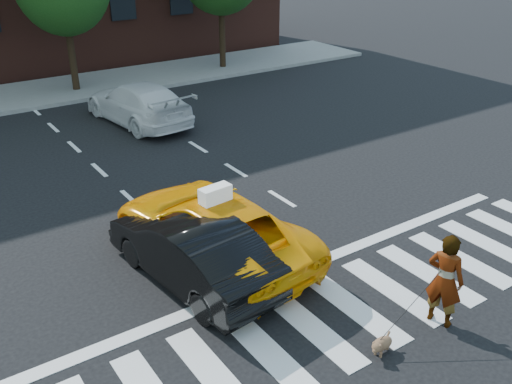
% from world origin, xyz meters
% --- Properties ---
extents(ground, '(120.00, 120.00, 0.00)m').
position_xyz_m(ground, '(0.00, 0.00, 0.00)').
color(ground, black).
rests_on(ground, ground).
extents(crosswalk, '(13.00, 2.40, 0.01)m').
position_xyz_m(crosswalk, '(0.00, 0.00, 0.01)').
color(crosswalk, silver).
rests_on(crosswalk, ground).
extents(stop_line, '(12.00, 0.30, 0.01)m').
position_xyz_m(stop_line, '(0.00, 1.60, 0.01)').
color(stop_line, silver).
rests_on(stop_line, ground).
extents(sidewalk_far, '(30.00, 4.00, 0.15)m').
position_xyz_m(sidewalk_far, '(0.00, 17.50, 0.07)').
color(sidewalk_far, slate).
rests_on(sidewalk_far, ground).
extents(taxi, '(2.84, 5.26, 1.40)m').
position_xyz_m(taxi, '(-1.27, 3.00, 0.70)').
color(taxi, '#FFA205').
rests_on(taxi, ground).
extents(black_sedan, '(1.92, 4.29, 1.37)m').
position_xyz_m(black_sedan, '(-2.00, 2.50, 0.68)').
color(black_sedan, black).
rests_on(black_sedan, ground).
extents(white_suv, '(2.50, 5.05, 1.41)m').
position_xyz_m(white_suv, '(1.08, 12.06, 0.71)').
color(white_suv, silver).
rests_on(white_suv, ground).
extents(woman, '(0.61, 0.74, 1.76)m').
position_xyz_m(woman, '(0.97, -1.10, 0.88)').
color(woman, '#999999').
rests_on(woman, ground).
extents(dog, '(0.55, 0.32, 0.32)m').
position_xyz_m(dog, '(-0.48, -1.11, 0.19)').
color(dog, olive).
rests_on(dog, ground).
extents(taxi_sign, '(0.68, 0.35, 0.32)m').
position_xyz_m(taxi_sign, '(-1.27, 2.80, 1.56)').
color(taxi_sign, white).
rests_on(taxi_sign, taxi).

